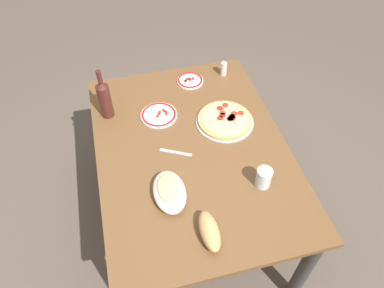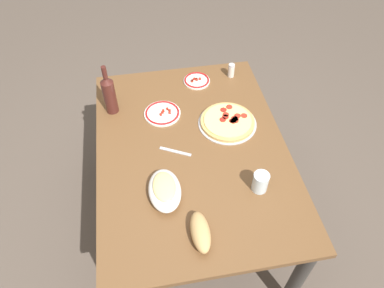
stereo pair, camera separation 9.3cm
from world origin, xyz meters
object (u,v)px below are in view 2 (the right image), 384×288
object	(u,v)px
baked_pasta_dish	(165,189)
side_plate_far	(162,113)
dining_table	(192,161)
water_glass	(260,182)
side_plate_near	(197,80)
pepperoni_pizza	(228,122)
spice_shaker	(231,70)
bread_loaf	(200,232)
wine_bottle	(109,94)

from	to	relation	value
baked_pasta_dish	side_plate_far	world-z (taller)	baked_pasta_dish
dining_table	water_glass	bearing A→B (deg)	41.43
dining_table	side_plate_near	size ratio (longest dim) A/B	8.35
pepperoni_pizza	side_plate_far	distance (m)	0.37
water_glass	spice_shaker	bearing A→B (deg)	174.95
side_plate_far	side_plate_near	bearing A→B (deg)	136.00
pepperoni_pizza	baked_pasta_dish	size ratio (longest dim) A/B	1.33
pepperoni_pizza	water_glass	size ratio (longest dim) A/B	3.13
side_plate_far	spice_shaker	world-z (taller)	spice_shaker
dining_table	spice_shaker	xyz separation A→B (m)	(-0.54, 0.34, 0.15)
pepperoni_pizza	bread_loaf	bearing A→B (deg)	-23.32
spice_shaker	wine_bottle	bearing A→B (deg)	-75.66
side_plate_near	bread_loaf	size ratio (longest dim) A/B	0.84
wine_bottle	spice_shaker	size ratio (longest dim) A/B	3.48
pepperoni_pizza	side_plate_near	xyz separation A→B (m)	(-0.39, -0.10, -0.01)
baked_pasta_dish	wine_bottle	bearing A→B (deg)	-160.13
dining_table	wine_bottle	distance (m)	0.58
dining_table	baked_pasta_dish	world-z (taller)	baked_pasta_dish
dining_table	wine_bottle	bearing A→B (deg)	-131.95
bread_loaf	side_plate_far	bearing A→B (deg)	-174.86
spice_shaker	side_plate_far	bearing A→B (deg)	-59.87
side_plate_far	spice_shaker	distance (m)	0.54
dining_table	wine_bottle	world-z (taller)	wine_bottle
side_plate_near	side_plate_far	bearing A→B (deg)	-44.00
wine_bottle	pepperoni_pizza	bearing A→B (deg)	70.74
side_plate_far	wine_bottle	bearing A→B (deg)	-106.27
baked_pasta_dish	wine_bottle	xyz separation A→B (m)	(-0.62, -0.22, 0.08)
dining_table	pepperoni_pizza	world-z (taller)	pepperoni_pizza
baked_pasta_dish	side_plate_far	size ratio (longest dim) A/B	1.17
wine_bottle	spice_shaker	xyz separation A→B (m)	(-0.19, 0.74, -0.08)
dining_table	bread_loaf	bearing A→B (deg)	-5.92
baked_pasta_dish	side_plate_near	distance (m)	0.84
pepperoni_pizza	baked_pasta_dish	world-z (taller)	baked_pasta_dish
water_glass	side_plate_far	world-z (taller)	water_glass
baked_pasta_dish	side_plate_far	bearing A→B (deg)	174.46
side_plate_near	baked_pasta_dish	bearing A→B (deg)	-20.52
side_plate_near	bread_loaf	distance (m)	1.04
side_plate_near	bread_loaf	world-z (taller)	bread_loaf
spice_shaker	dining_table	bearing A→B (deg)	-32.17
spice_shaker	side_plate_near	bearing A→B (deg)	-85.48
pepperoni_pizza	spice_shaker	world-z (taller)	spice_shaker
baked_pasta_dish	side_plate_far	distance (m)	0.54
water_glass	bread_loaf	distance (m)	0.37
baked_pasta_dish	spice_shaker	xyz separation A→B (m)	(-0.81, 0.52, 0.00)
spice_shaker	baked_pasta_dish	bearing A→B (deg)	-32.62
baked_pasta_dish	side_plate_near	xyz separation A→B (m)	(-0.79, 0.29, -0.03)
wine_bottle	bread_loaf	bearing A→B (deg)	22.01
side_plate_near	bread_loaf	bearing A→B (deg)	-9.62
pepperoni_pizza	wine_bottle	distance (m)	0.66
dining_table	side_plate_near	distance (m)	0.55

